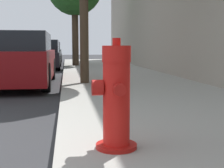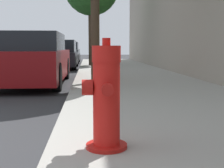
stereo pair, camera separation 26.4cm
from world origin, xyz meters
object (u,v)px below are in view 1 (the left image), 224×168
object	(u,v)px
parked_car_near	(20,60)
fire_hydrant	(116,99)
parked_car_far	(47,53)
parked_car_mid	(41,55)

from	to	relation	value
parked_car_near	fire_hydrant	bearing A→B (deg)	-74.86
parked_car_far	fire_hydrant	bearing A→B (deg)	-84.78
fire_hydrant	parked_car_mid	world-z (taller)	parked_car_mid
fire_hydrant	parked_car_near	size ratio (longest dim) A/B	0.21
parked_car_near	parked_car_mid	xyz separation A→B (m)	(0.05, 6.60, -0.03)
parked_car_far	parked_car_near	bearing A→B (deg)	-90.04
parked_car_near	parked_car_far	xyz separation A→B (m)	(0.01, 11.75, -0.03)
parked_car_near	parked_car_far	bearing A→B (deg)	89.96
parked_car_near	parked_car_far	world-z (taller)	parked_car_near
fire_hydrant	parked_car_mid	distance (m)	12.72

